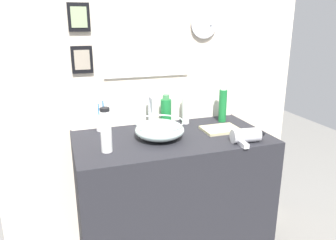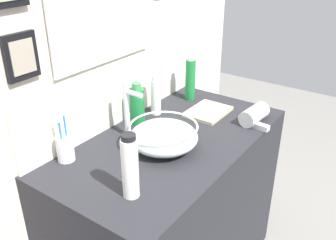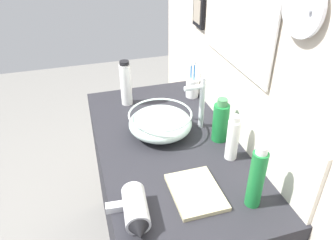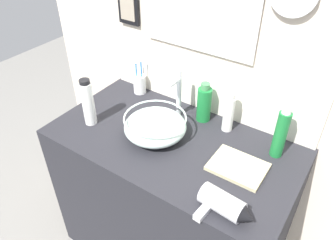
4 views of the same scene
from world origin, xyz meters
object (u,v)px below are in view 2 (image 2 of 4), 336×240
at_px(spray_bottle, 190,79).
at_px(lotion_bottle, 137,105).
at_px(faucet, 128,107).
at_px(toothbrush_cup, 65,148).
at_px(hair_drier, 256,114).
at_px(soap_dispenser, 156,96).
at_px(glass_bowl_sink, 164,136).
at_px(shampoo_bottle, 130,167).
at_px(hand_towel, 207,111).

bearing_deg(spray_bottle, lotion_bottle, 172.80).
relative_size(faucet, toothbrush_cup, 1.20).
relative_size(hair_drier, soap_dispenser, 1.05).
bearing_deg(glass_bowl_sink, lotion_bottle, 63.50).
xyz_separation_m(shampoo_bottle, soap_dispenser, (0.55, 0.31, -0.02)).
xyz_separation_m(soap_dispenser, lotion_bottle, (-0.13, 0.01, -0.00)).
bearing_deg(hand_towel, spray_bottle, 59.06).
relative_size(spray_bottle, shampoo_bottle, 1.04).
distance_m(faucet, lotion_bottle, 0.13).
relative_size(hair_drier, spray_bottle, 0.85).
bearing_deg(soap_dispenser, lotion_bottle, 176.38).
relative_size(shampoo_bottle, hand_towel, 1.06).
height_order(faucet, toothbrush_cup, faucet).
relative_size(faucet, soap_dispenser, 1.26).
xyz_separation_m(hair_drier, toothbrush_cup, (-0.73, 0.46, 0.01)).
height_order(toothbrush_cup, lotion_bottle, toothbrush_cup).
xyz_separation_m(faucet, shampoo_bottle, (-0.31, -0.27, -0.02)).
distance_m(soap_dispenser, lotion_bottle, 0.13).
relative_size(hair_drier, lotion_bottle, 1.04).
bearing_deg(spray_bottle, hand_towel, -120.94).
xyz_separation_m(hair_drier, spray_bottle, (0.05, 0.39, 0.08)).
bearing_deg(shampoo_bottle, faucet, 41.37).
xyz_separation_m(hair_drier, hand_towel, (-0.05, 0.23, -0.03)).
height_order(faucet, shampoo_bottle, faucet).
bearing_deg(faucet, glass_bowl_sink, -90.00).
bearing_deg(faucet, spray_bottle, 0.14).
relative_size(faucet, hair_drier, 1.20).
height_order(glass_bowl_sink, lotion_bottle, lotion_bottle).
xyz_separation_m(glass_bowl_sink, hand_towel, (0.39, 0.02, -0.05)).
xyz_separation_m(glass_bowl_sink, shampoo_bottle, (-0.31, -0.09, 0.06)).
bearing_deg(toothbrush_cup, shampoo_bottle, -93.78).
xyz_separation_m(glass_bowl_sink, lotion_bottle, (0.11, 0.23, 0.03)).
bearing_deg(toothbrush_cup, faucet, -14.20).
height_order(glass_bowl_sink, spray_bottle, spray_bottle).
distance_m(hair_drier, soap_dispenser, 0.47).
bearing_deg(hand_towel, faucet, 157.79).
bearing_deg(glass_bowl_sink, hair_drier, -24.97).
xyz_separation_m(faucet, soap_dispenser, (0.24, 0.04, -0.04)).
distance_m(spray_bottle, lotion_bottle, 0.38).
height_order(toothbrush_cup, hand_towel, toothbrush_cup).
relative_size(glass_bowl_sink, spray_bottle, 1.16).
height_order(toothbrush_cup, spray_bottle, spray_bottle).
distance_m(glass_bowl_sink, shampoo_bottle, 0.33).
distance_m(faucet, hand_towel, 0.44).
height_order(shampoo_bottle, lotion_bottle, shampoo_bottle).
distance_m(faucet, toothbrush_cup, 0.31).
bearing_deg(lotion_bottle, hair_drier, -53.09).
bearing_deg(faucet, hair_drier, -41.24).
xyz_separation_m(faucet, lotion_bottle, (0.11, 0.05, -0.05)).
relative_size(toothbrush_cup, shampoo_bottle, 0.88).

